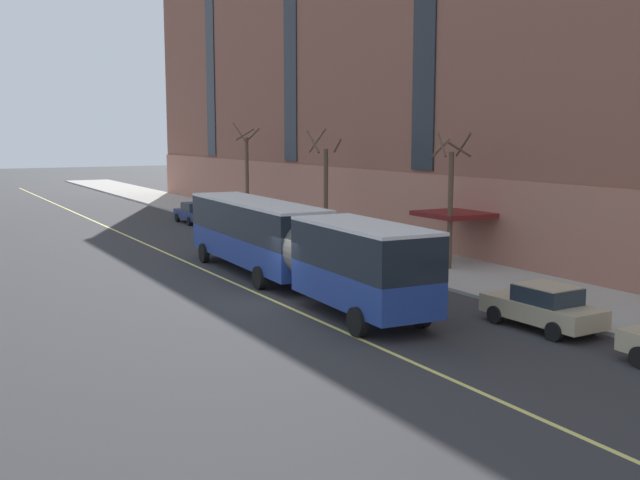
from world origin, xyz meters
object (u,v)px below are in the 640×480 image
object	(u,v)px
city_bus	(289,241)
street_tree_far_uptown	(325,185)
parked_car_champagne_0	(543,307)
parked_car_navy_4	(323,248)
parked_car_white_1	(252,229)
street_tree_mid_block	(450,199)
parked_car_navy_2	(194,213)
street_tree_far_downtown	(247,172)

from	to	relation	value
city_bus	street_tree_far_uptown	world-z (taller)	street_tree_far_uptown
parked_car_champagne_0	parked_car_navy_4	size ratio (longest dim) A/B	0.92
parked_car_white_1	parked_car_navy_4	size ratio (longest dim) A/B	0.90
city_bus	street_tree_mid_block	world-z (taller)	street_tree_mid_block
parked_car_champagne_0	parked_car_white_1	size ratio (longest dim) A/B	1.02
street_tree_mid_block	city_bus	bearing A→B (deg)	178.13
parked_car_champagne_0	parked_car_navy_2	bearing A→B (deg)	89.75
parked_car_champagne_0	parked_car_navy_2	size ratio (longest dim) A/B	0.99
street_tree_mid_block	parked_car_white_1	bearing A→B (deg)	106.21
parked_car_white_1	street_tree_far_downtown	bearing A→B (deg)	67.71
parked_car_navy_2	street_tree_far_uptown	bearing A→B (deg)	-72.82
parked_car_navy_2	street_tree_mid_block	xyz separation A→B (m)	(4.02, -25.08, 2.75)
parked_car_champagne_0	street_tree_mid_block	world-z (taller)	street_tree_mid_block
parked_car_champagne_0	parked_car_navy_4	distance (m)	15.38
city_bus	street_tree_mid_block	size ratio (longest dim) A/B	2.99
parked_car_champagne_0	parked_car_navy_4	bearing A→B (deg)	89.95
parked_car_champagne_0	street_tree_far_downtown	world-z (taller)	street_tree_far_downtown
city_bus	street_tree_far_downtown	size ratio (longest dim) A/B	2.66
street_tree_mid_block	street_tree_far_downtown	size ratio (longest dim) A/B	0.89
parked_car_navy_4	street_tree_mid_block	xyz separation A→B (m)	(4.16, -5.17, 2.74)
street_tree_far_uptown	street_tree_far_downtown	distance (m)	12.14
street_tree_far_downtown	parked_car_white_1	bearing A→B (deg)	-112.29
parked_car_navy_4	street_tree_mid_block	size ratio (longest dim) A/B	0.72
parked_car_navy_4	street_tree_far_downtown	world-z (taller)	street_tree_far_downtown
city_bus	parked_car_champagne_0	world-z (taller)	city_bus
parked_car_navy_2	street_tree_far_downtown	size ratio (longest dim) A/B	0.60
parked_car_white_1	parked_car_navy_2	size ratio (longest dim) A/B	0.96
city_bus	parked_car_navy_4	size ratio (longest dim) A/B	4.13
city_bus	parked_car_champagne_0	xyz separation A→B (m)	(4.46, -10.49, -1.26)
parked_car_navy_2	street_tree_far_uptown	world-z (taller)	street_tree_far_uptown
parked_car_navy_2	street_tree_far_downtown	distance (m)	5.06
parked_car_navy_4	parked_car_champagne_0	bearing A→B (deg)	-90.05
parked_car_navy_4	street_tree_far_uptown	distance (m)	8.58
parked_car_white_1	street_tree_far_downtown	xyz separation A→B (m)	(4.14, 10.09, 2.98)
street_tree_mid_block	parked_car_navy_2	bearing A→B (deg)	99.10
parked_car_white_1	street_tree_mid_block	bearing A→B (deg)	-73.79
street_tree_far_downtown	parked_car_navy_2	bearing A→B (deg)	169.36
parked_car_navy_4	street_tree_far_downtown	size ratio (longest dim) A/B	0.64
street_tree_mid_block	street_tree_far_downtown	xyz separation A→B (m)	(-0.00, 24.32, 0.23)
parked_car_white_1	parked_car_navy_4	xyz separation A→B (m)	(-0.02, -9.06, 0.00)
street_tree_mid_block	street_tree_far_downtown	bearing A→B (deg)	90.00
city_bus	parked_car_navy_2	distance (m)	25.25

